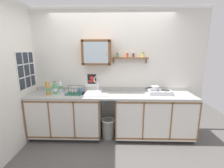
# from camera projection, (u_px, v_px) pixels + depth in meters

# --- Properties ---
(floor) EXTENTS (6.28, 6.28, 0.00)m
(floor) POSITION_uv_depth(u_px,v_px,m) (111.00, 144.00, 3.02)
(floor) COLOR #565451
(floor) RESTS_ON ground
(back_wall) EXTENTS (3.88, 0.07, 2.63)m
(back_wall) POSITION_uv_depth(u_px,v_px,m) (112.00, 71.00, 3.34)
(back_wall) COLOR silver
(back_wall) RESTS_ON ground
(side_wall_left) EXTENTS (0.05, 3.40, 2.63)m
(side_wall_left) POSITION_uv_depth(u_px,v_px,m) (6.00, 80.00, 2.49)
(side_wall_left) COLOR silver
(side_wall_left) RESTS_ON ground
(lower_cabinet_run) EXTENTS (1.43, 0.62, 0.89)m
(lower_cabinet_run) POSITION_uv_depth(u_px,v_px,m) (67.00, 116.00, 3.24)
(lower_cabinet_run) COLOR black
(lower_cabinet_run) RESTS_ON ground
(lower_cabinet_run_right) EXTENTS (1.55, 0.62, 0.89)m
(lower_cabinet_run_right) POSITION_uv_depth(u_px,v_px,m) (153.00, 117.00, 3.19)
(lower_cabinet_run_right) COLOR black
(lower_cabinet_run_right) RESTS_ON ground
(countertop) EXTENTS (3.24, 0.64, 0.03)m
(countertop) POSITION_uv_depth(u_px,v_px,m) (111.00, 95.00, 3.11)
(countertop) COLOR #B2B2AD
(countertop) RESTS_ON lower_cabinet_run
(backsplash) EXTENTS (3.24, 0.02, 0.08)m
(backsplash) POSITION_uv_depth(u_px,v_px,m) (112.00, 89.00, 3.39)
(backsplash) COLOR #B2B2AD
(backsplash) RESTS_ON countertop
(sink) EXTENTS (0.52, 0.45, 0.46)m
(sink) POSITION_uv_depth(u_px,v_px,m) (96.00, 94.00, 3.16)
(sink) COLOR silver
(sink) RESTS_ON countertop
(hot_plate_stove) EXTENTS (0.44, 0.26, 0.08)m
(hot_plate_stove) POSITION_uv_depth(u_px,v_px,m) (160.00, 92.00, 3.09)
(hot_plate_stove) COLOR silver
(hot_plate_stove) RESTS_ON countertop
(saucepan) EXTENTS (0.30, 0.23, 0.08)m
(saucepan) POSITION_uv_depth(u_px,v_px,m) (155.00, 88.00, 3.09)
(saucepan) COLOR silver
(saucepan) RESTS_ON hot_plate_stove
(bottle_soda_green_0) EXTENTS (0.08, 0.08, 0.26)m
(bottle_soda_green_0) POSITION_uv_depth(u_px,v_px,m) (55.00, 88.00, 3.10)
(bottle_soda_green_0) COLOR #4CB266
(bottle_soda_green_0) RESTS_ON countertop
(bottle_water_clear_1) EXTENTS (0.08, 0.08, 0.26)m
(bottle_water_clear_1) POSITION_uv_depth(u_px,v_px,m) (61.00, 87.00, 3.18)
(bottle_water_clear_1) COLOR silver
(bottle_water_clear_1) RESTS_ON countertop
(bottle_juice_amber_2) EXTENTS (0.07, 0.07, 0.30)m
(bottle_juice_amber_2) POSITION_uv_depth(u_px,v_px,m) (48.00, 88.00, 3.03)
(bottle_juice_amber_2) COLOR gold
(bottle_juice_amber_2) RESTS_ON countertop
(dish_rack) EXTENTS (0.36, 0.26, 0.17)m
(dish_rack) POSITION_uv_depth(u_px,v_px,m) (75.00, 92.00, 3.12)
(dish_rack) COLOR #26664C
(dish_rack) RESTS_ON countertop
(mug) EXTENTS (0.11, 0.09, 0.10)m
(mug) POSITION_uv_depth(u_px,v_px,m) (81.00, 91.00, 3.15)
(mug) COLOR #3F6699
(mug) RESTS_ON countertop
(wall_cabinet) EXTENTS (0.57, 0.30, 0.49)m
(wall_cabinet) POSITION_uv_depth(u_px,v_px,m) (97.00, 52.00, 3.11)
(wall_cabinet) COLOR brown
(spice_shelf) EXTENTS (0.73, 0.14, 0.23)m
(spice_shelf) POSITION_uv_depth(u_px,v_px,m) (131.00, 57.00, 3.18)
(spice_shelf) COLOR brown
(warning_sign) EXTENTS (0.18, 0.01, 0.21)m
(warning_sign) POSITION_uv_depth(u_px,v_px,m) (92.00, 79.00, 3.36)
(warning_sign) COLOR black
(window) EXTENTS (0.03, 0.58, 0.72)m
(window) POSITION_uv_depth(u_px,v_px,m) (26.00, 70.00, 3.00)
(window) COLOR #262D38
(trash_bin) EXTENTS (0.27, 0.27, 0.40)m
(trash_bin) POSITION_uv_depth(u_px,v_px,m) (108.00, 128.00, 3.20)
(trash_bin) COLOR gray
(trash_bin) RESTS_ON ground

